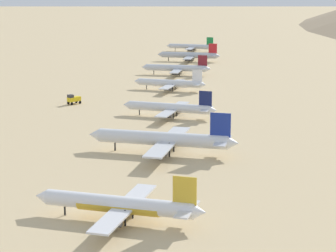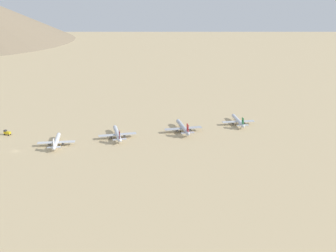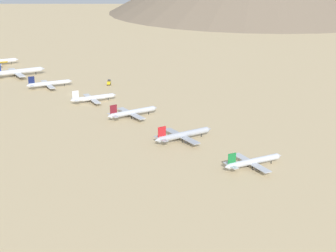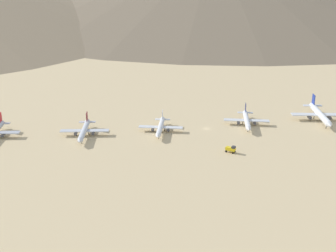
# 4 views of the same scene
# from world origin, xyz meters

# --- Properties ---
(ground_plane) EXTENTS (2130.80, 2130.80, 0.00)m
(ground_plane) POSITION_xyz_m (0.00, 0.00, 0.00)
(ground_plane) COLOR tan
(parked_jet_0) EXTENTS (33.07, 26.94, 9.53)m
(parked_jet_0) POSITION_xyz_m (18.41, -173.78, 3.21)
(parked_jet_0) COLOR silver
(parked_jet_0) RESTS_ON ground
(parked_jet_1) EXTENTS (36.63, 29.67, 10.58)m
(parked_jet_1) POSITION_xyz_m (11.92, -124.72, 3.56)
(parked_jet_1) COLOR #B2B7C1
(parked_jet_1) RESTS_ON ground
(parked_jet_2) EXTENTS (35.10, 28.42, 10.15)m
(parked_jet_2) POSITION_xyz_m (9.92, -72.75, 3.42)
(parked_jet_2) COLOR silver
(parked_jet_2) RESTS_ON ground
(parked_jet_3) EXTENTS (32.80, 26.73, 9.46)m
(parked_jet_3) POSITION_xyz_m (4.86, -28.12, 3.15)
(parked_jet_3) COLOR silver
(parked_jet_3) RESTS_ON ground
(parked_jet_4) EXTENTS (34.87, 28.44, 10.06)m
(parked_jet_4) POSITION_xyz_m (-5.39, 25.60, 3.39)
(parked_jet_4) COLOR silver
(parked_jet_4) RESTS_ON ground
(parked_jet_5) EXTENTS (43.62, 35.42, 12.58)m
(parked_jet_5) POSITION_xyz_m (-12.77, 73.94, 4.24)
(parked_jet_5) COLOR silver
(parked_jet_5) RESTS_ON ground
(parked_jet_6) EXTENTS (37.35, 30.40, 10.76)m
(parked_jet_6) POSITION_xyz_m (-14.02, 126.99, 3.58)
(parked_jet_6) COLOR white
(parked_jet_6) RESTS_ON ground
(service_truck) EXTENTS (5.00, 5.68, 3.90)m
(service_truck) POSITION_xyz_m (36.09, 9.19, 2.08)
(service_truck) COLOR yellow
(service_truck) RESTS_ON ground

